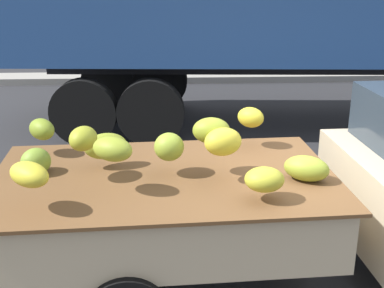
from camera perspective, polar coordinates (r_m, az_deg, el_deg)
name	(u,v)px	position (r m, az deg, el deg)	size (l,w,h in m)	color
ground	(316,261)	(5.38, 13.52, -12.47)	(220.00, 220.00, 0.00)	#28282B
curb_strip	(225,77)	(13.24, 3.66, 7.41)	(80.00, 0.80, 0.16)	gray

